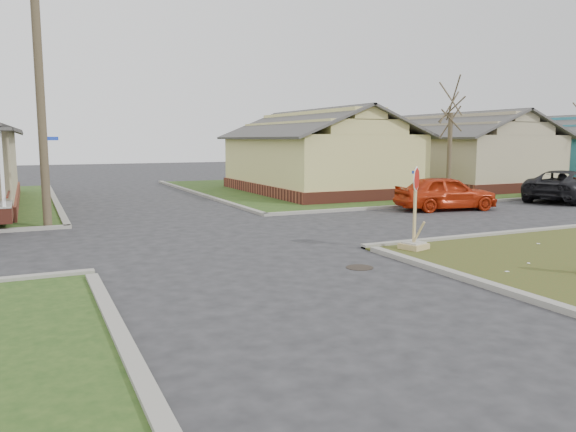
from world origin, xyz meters
name	(u,v)px	position (x,y,z in m)	size (l,w,h in m)	color
ground	(264,272)	(0.00, 0.00, 0.00)	(120.00, 120.00, 0.00)	#252527
verge_far_right	(463,183)	(22.00, 18.00, 0.03)	(37.00, 19.00, 0.05)	#264317
curbs	(202,237)	(0.00, 5.00, 0.00)	(80.00, 40.00, 0.12)	gray
manhole	(360,267)	(2.20, -0.50, 0.01)	(0.64, 0.64, 0.01)	black
side_house_yellow	(316,153)	(10.00, 16.50, 2.19)	(7.60, 11.60, 4.70)	brown
side_house_tan	(456,152)	(20.00, 16.50, 2.19)	(7.60, 11.60, 4.70)	brown
side_house_teal	(566,150)	(30.00, 16.50, 2.19)	(7.60, 11.60, 4.70)	brown
utility_pole	(40,87)	(-4.20, 8.90, 4.66)	(1.80, 0.28, 9.00)	#453928
tree_mid_right	(449,156)	(14.00, 10.20, 2.15)	(0.22, 0.22, 4.20)	#453928
stop_sign	(414,231)	(4.61, 0.61, 0.53)	(0.63, 0.62, 2.22)	tan
red_sedan	(446,193)	(11.27, 7.18, 0.73)	(1.72, 4.28, 1.46)	#B72A0D
dark_pickup	(565,186)	(18.85, 7.48, 0.75)	(2.47, 5.36, 1.49)	black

